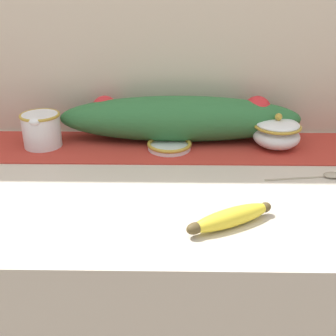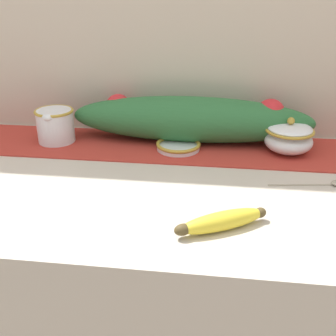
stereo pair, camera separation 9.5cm
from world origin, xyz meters
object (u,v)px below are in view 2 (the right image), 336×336
small_dish (178,146)px  sugar_bowl (289,137)px  spoon (336,184)px  cream_pitcher (55,124)px  banana (222,221)px

small_dish → sugar_bowl: bearing=3.3°
sugar_bowl → spoon: sugar_bowl is taller
cream_pitcher → banana: (0.48, -0.40, -0.04)m
small_dish → banana: 0.41m
sugar_bowl → banana: 0.44m
small_dish → banana: bearing=-72.2°
cream_pitcher → small_dish: (0.36, -0.02, -0.04)m
cream_pitcher → small_dish: cream_pitcher is taller
small_dish → banana: banana is taller
small_dish → spoon: 0.42m
sugar_bowl → banana: (-0.17, -0.40, -0.03)m
banana → spoon: 0.34m
cream_pitcher → banana: size_ratio=0.70×
cream_pitcher → sugar_bowl: 0.66m
cream_pitcher → spoon: 0.77m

